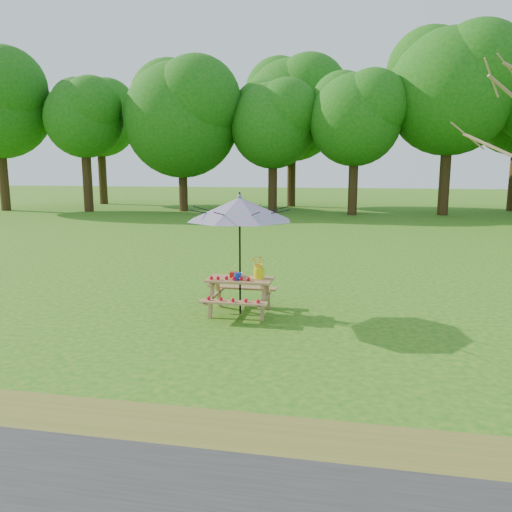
# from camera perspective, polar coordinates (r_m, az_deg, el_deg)

# --- Properties ---
(treeline) EXTENTS (60.00, 12.00, 16.00)m
(treeline) POSITION_cam_1_polar(r_m,az_deg,el_deg) (29.84, 17.18, 19.93)
(treeline) COLOR #0F5C0F
(treeline) RESTS_ON ground
(picnic_table) EXTENTS (1.20, 1.32, 0.67)m
(picnic_table) POSITION_cam_1_polar(r_m,az_deg,el_deg) (9.27, -1.83, -4.65)
(picnic_table) COLOR olive
(picnic_table) RESTS_ON ground
(patio_umbrella) EXTENTS (2.33, 2.33, 2.25)m
(patio_umbrella) POSITION_cam_1_polar(r_m,az_deg,el_deg) (9.00, -1.88, 5.39)
(patio_umbrella) COLOR black
(patio_umbrella) RESTS_ON ground
(produce_bins) EXTENTS (0.25, 0.44, 0.13)m
(produce_bins) POSITION_cam_1_polar(r_m,az_deg,el_deg) (9.22, -2.21, -2.21)
(produce_bins) COLOR red
(produce_bins) RESTS_ON picnic_table
(tomatoes_row) EXTENTS (0.77, 0.13, 0.07)m
(tomatoes_row) POSITION_cam_1_polar(r_m,az_deg,el_deg) (9.05, -3.02, -2.56)
(tomatoes_row) COLOR red
(tomatoes_row) RESTS_ON picnic_table
(flower_bucket) EXTENTS (0.33, 0.31, 0.43)m
(flower_bucket) POSITION_cam_1_polar(r_m,az_deg,el_deg) (9.16, 0.36, -1.16)
(flower_bucket) COLOR yellow
(flower_bucket) RESTS_ON picnic_table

